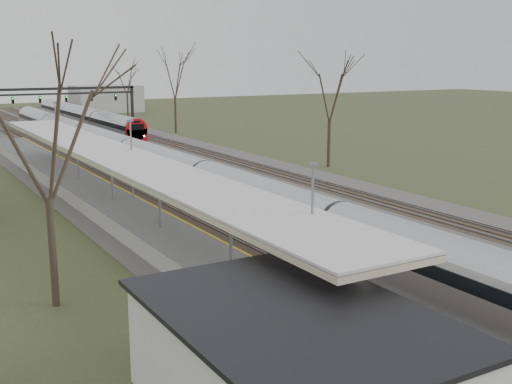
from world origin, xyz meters
The scene contains 10 objects.
track_bed centered at (0.26, 55.00, 0.06)m, with size 24.00×160.00×0.22m.
platform centered at (-9.05, 37.50, 0.50)m, with size 3.50×69.00×1.00m, color #9E9B93.
canopy centered at (-9.05, 32.99, 3.93)m, with size 4.10×50.00×3.11m.
station_building centered at (-12.50, 8.00, 1.60)m, with size 6.00×9.00×3.20m, color silver.
signal_gantry centered at (0.29, 84.99, 4.91)m, with size 21.00×0.59×6.08m.
tree_west_near centered at (-16.00, 20.00, 7.29)m, with size 5.00×5.00×10.30m.
tree_east_far centered at (14.00, 42.00, 7.29)m, with size 5.00×5.00×10.30m.
train_near centered at (-2.50, 48.74, 1.48)m, with size 2.62×90.21×3.05m.
train_far centered at (4.50, 89.07, 1.48)m, with size 2.62×45.21×3.05m.
passenger centered at (-8.05, 6.30, 1.81)m, with size 0.59×0.39×1.61m, color #2F505B.
Camera 1 is at (-21.37, -5.15, 9.79)m, focal length 45.00 mm.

